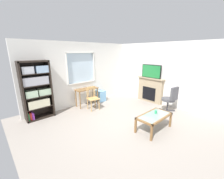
{
  "coord_description": "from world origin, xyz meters",
  "views": [
    {
      "loc": [
        -3.07,
        -2.73,
        2.23
      ],
      "look_at": [
        0.05,
        0.67,
        0.98
      ],
      "focal_mm": 22.49,
      "sensor_mm": 36.0,
      "label": 1
    }
  ],
  "objects_px": {
    "desk_under_window": "(87,91)",
    "wooden_chair": "(93,98)",
    "coffee_table": "(154,117)",
    "fireplace": "(150,90)",
    "plastic_drawer_unit": "(100,96)",
    "tv": "(151,71)",
    "sippy_cup": "(156,112)",
    "bookshelf": "(37,89)",
    "office_chair": "(170,98)"
  },
  "relations": [
    {
      "from": "coffee_table",
      "to": "sippy_cup",
      "type": "height_order",
      "value": "sippy_cup"
    },
    {
      "from": "fireplace",
      "to": "tv",
      "type": "relative_size",
      "value": 1.39
    },
    {
      "from": "desk_under_window",
      "to": "sippy_cup",
      "type": "bearing_deg",
      "value": -80.37
    },
    {
      "from": "tv",
      "to": "sippy_cup",
      "type": "relative_size",
      "value": 10.21
    },
    {
      "from": "tv",
      "to": "bookshelf",
      "type": "bearing_deg",
      "value": 158.68
    },
    {
      "from": "desk_under_window",
      "to": "fireplace",
      "type": "relative_size",
      "value": 0.75
    },
    {
      "from": "desk_under_window",
      "to": "tv",
      "type": "xyz_separation_m",
      "value": [
        2.36,
        -1.54,
        0.78
      ]
    },
    {
      "from": "plastic_drawer_unit",
      "to": "bookshelf",
      "type": "bearing_deg",
      "value": 178.74
    },
    {
      "from": "sippy_cup",
      "to": "fireplace",
      "type": "bearing_deg",
      "value": 36.81
    },
    {
      "from": "wooden_chair",
      "to": "plastic_drawer_unit",
      "type": "distance_m",
      "value": 1.02
    },
    {
      "from": "desk_under_window",
      "to": "wooden_chair",
      "type": "relative_size",
      "value": 1.06
    },
    {
      "from": "bookshelf",
      "to": "plastic_drawer_unit",
      "type": "xyz_separation_m",
      "value": [
        2.61,
        -0.06,
        -0.79
      ]
    },
    {
      "from": "bookshelf",
      "to": "coffee_table",
      "type": "height_order",
      "value": "bookshelf"
    },
    {
      "from": "plastic_drawer_unit",
      "to": "fireplace",
      "type": "distance_m",
      "value": 2.29
    },
    {
      "from": "fireplace",
      "to": "office_chair",
      "type": "relative_size",
      "value": 1.28
    },
    {
      "from": "wooden_chair",
      "to": "coffee_table",
      "type": "xyz_separation_m",
      "value": [
        0.43,
        -2.47,
        -0.07
      ]
    },
    {
      "from": "bookshelf",
      "to": "plastic_drawer_unit",
      "type": "relative_size",
      "value": 4.05
    },
    {
      "from": "tv",
      "to": "office_chair",
      "type": "distance_m",
      "value": 1.51
    },
    {
      "from": "desk_under_window",
      "to": "plastic_drawer_unit",
      "type": "relative_size",
      "value": 1.98
    },
    {
      "from": "bookshelf",
      "to": "tv",
      "type": "distance_m",
      "value": 4.54
    },
    {
      "from": "coffee_table",
      "to": "bookshelf",
      "type": "bearing_deg",
      "value": 125.64
    },
    {
      "from": "wooden_chair",
      "to": "fireplace",
      "type": "relative_size",
      "value": 0.71
    },
    {
      "from": "tv",
      "to": "office_chair",
      "type": "relative_size",
      "value": 0.92
    },
    {
      "from": "plastic_drawer_unit",
      "to": "office_chair",
      "type": "relative_size",
      "value": 0.48
    },
    {
      "from": "wooden_chair",
      "to": "office_chair",
      "type": "distance_m",
      "value": 2.96
    },
    {
      "from": "bookshelf",
      "to": "desk_under_window",
      "type": "bearing_deg",
      "value": -3.31
    },
    {
      "from": "desk_under_window",
      "to": "sippy_cup",
      "type": "height_order",
      "value": "desk_under_window"
    },
    {
      "from": "wooden_chair",
      "to": "coffee_table",
      "type": "height_order",
      "value": "wooden_chair"
    },
    {
      "from": "bookshelf",
      "to": "plastic_drawer_unit",
      "type": "height_order",
      "value": "bookshelf"
    },
    {
      "from": "fireplace",
      "to": "coffee_table",
      "type": "bearing_deg",
      "value": -144.33
    },
    {
      "from": "plastic_drawer_unit",
      "to": "office_chair",
      "type": "distance_m",
      "value": 3.01
    },
    {
      "from": "sippy_cup",
      "to": "coffee_table",
      "type": "bearing_deg",
      "value": -163.23
    },
    {
      "from": "plastic_drawer_unit",
      "to": "desk_under_window",
      "type": "bearing_deg",
      "value": -176.21
    },
    {
      "from": "plastic_drawer_unit",
      "to": "sippy_cup",
      "type": "bearing_deg",
      "value": -94.88
    },
    {
      "from": "wooden_chair",
      "to": "fireplace",
      "type": "bearing_deg",
      "value": -22.73
    },
    {
      "from": "office_chair",
      "to": "desk_under_window",
      "type": "bearing_deg",
      "value": 125.21
    },
    {
      "from": "wooden_chair",
      "to": "coffee_table",
      "type": "bearing_deg",
      "value": -80.21
    },
    {
      "from": "tv",
      "to": "sippy_cup",
      "type": "height_order",
      "value": "tv"
    },
    {
      "from": "plastic_drawer_unit",
      "to": "fireplace",
      "type": "xyz_separation_m",
      "value": [
        1.62,
        -1.59,
        0.32
      ]
    },
    {
      "from": "plastic_drawer_unit",
      "to": "sippy_cup",
      "type": "relative_size",
      "value": 5.38
    },
    {
      "from": "bookshelf",
      "to": "fireplace",
      "type": "bearing_deg",
      "value": -21.23
    },
    {
      "from": "wooden_chair",
      "to": "sippy_cup",
      "type": "height_order",
      "value": "wooden_chair"
    },
    {
      "from": "desk_under_window",
      "to": "wooden_chair",
      "type": "height_order",
      "value": "wooden_chair"
    },
    {
      "from": "bookshelf",
      "to": "sippy_cup",
      "type": "height_order",
      "value": "bookshelf"
    },
    {
      "from": "bookshelf",
      "to": "desk_under_window",
      "type": "height_order",
      "value": "bookshelf"
    },
    {
      "from": "bookshelf",
      "to": "office_chair",
      "type": "relative_size",
      "value": 1.96
    },
    {
      "from": "plastic_drawer_unit",
      "to": "office_chair",
      "type": "xyz_separation_m",
      "value": [
        1.16,
        -2.76,
        0.31
      ]
    },
    {
      "from": "fireplace",
      "to": "coffee_table",
      "type": "relative_size",
      "value": 1.17
    },
    {
      "from": "office_chair",
      "to": "tv",
      "type": "bearing_deg",
      "value": 69.12
    },
    {
      "from": "coffee_table",
      "to": "wooden_chair",
      "type": "bearing_deg",
      "value": 99.79
    }
  ]
}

